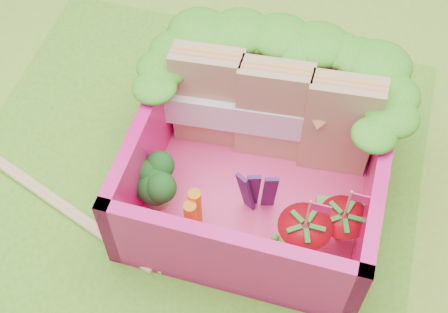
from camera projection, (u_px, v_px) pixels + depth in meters
ground at (189, 183)px, 3.63m from camera, size 14.00×14.00×0.00m
placemat at (189, 182)px, 3.62m from camera, size 2.60×2.60×0.03m
bento_floor at (258, 187)px, 3.55m from camera, size 1.30×1.30×0.05m
bento_box at (260, 162)px, 3.35m from camera, size 1.30×1.30×0.55m
lettuce_ruffle at (284, 56)px, 3.34m from camera, size 1.43×0.77×0.11m
sandwich_stack at (273, 112)px, 3.41m from camera, size 1.23×0.28×0.68m
broccoli at (155, 184)px, 3.32m from camera, size 0.34×0.34×0.26m
carrot_sticks at (193, 212)px, 3.28m from camera, size 0.08×0.13×0.27m
purple_wedges at (256, 191)px, 3.28m from camera, size 0.19×0.08×0.38m
strawberry_left at (303, 239)px, 3.18m from camera, size 0.28×0.28×0.52m
strawberry_right at (340, 228)px, 3.22m from camera, size 0.26×0.26×0.50m
snap_peas at (314, 224)px, 3.36m from camera, size 0.60×0.50×0.05m
chopsticks at (13, 172)px, 3.62m from camera, size 2.09×0.78×0.04m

